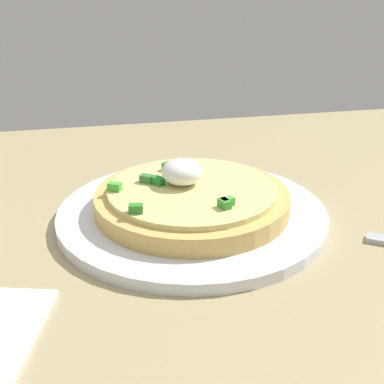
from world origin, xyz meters
The scene contains 3 objects.
dining_table centered at (0.00, 0.00, 1.71)cm, with size 124.56×64.74×3.41cm, color tan.
plate centered at (-4.35, -2.26, 3.99)cm, with size 27.45×27.45×1.15cm, color white.
pizza centered at (-4.40, -2.21, 5.88)cm, with size 19.70×19.70×5.07cm.
Camera 1 is at (-14.75, -52.50, 29.43)cm, focal length 52.32 mm.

